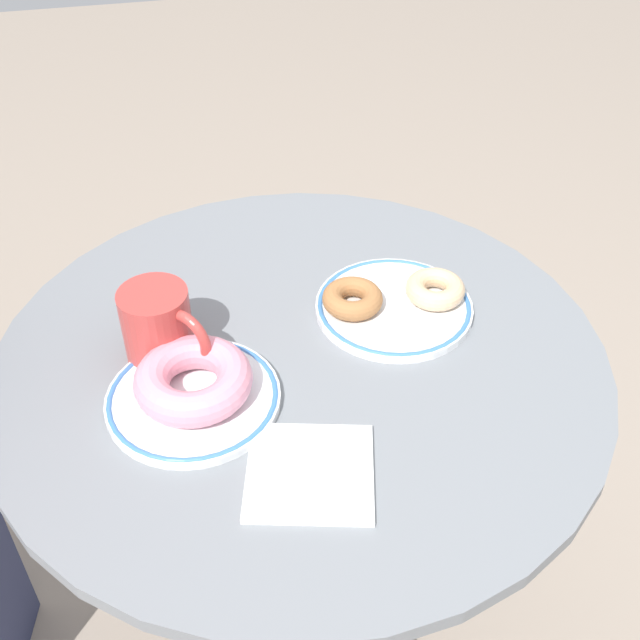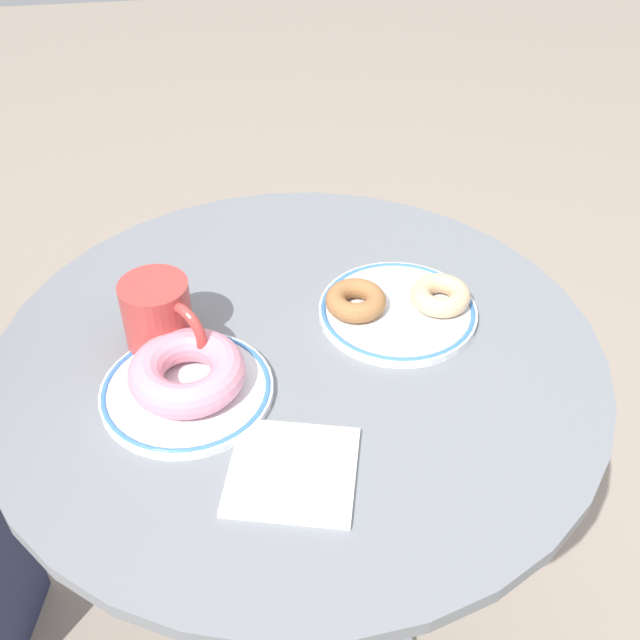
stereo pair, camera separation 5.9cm
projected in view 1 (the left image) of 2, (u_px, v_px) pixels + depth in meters
name	position (u px, v px, depth m)	size (l,w,h in m)	color
cafe_table	(303.00, 478.00, 1.05)	(0.71, 0.71, 0.72)	slate
plate_left	(193.00, 398.00, 0.84)	(0.19, 0.19, 0.01)	white
plate_right	(394.00, 307.00, 0.96)	(0.19, 0.19, 0.01)	white
donut_pink_frosted	(193.00, 380.00, 0.83)	(0.13, 0.13, 0.04)	pink
donut_glazed	(435.00, 289.00, 0.96)	(0.07, 0.07, 0.02)	#E0B789
donut_cinnamon	(352.00, 299.00, 0.95)	(0.07, 0.07, 0.02)	#A36B3D
paper_napkin	(310.00, 472.00, 0.77)	(0.12, 0.12, 0.01)	white
coffee_mug	(160.00, 326.00, 0.88)	(0.10, 0.10, 0.09)	#B73D38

